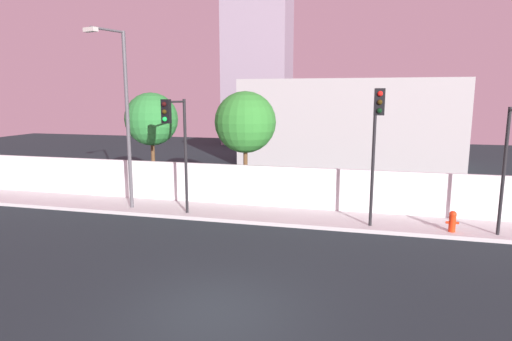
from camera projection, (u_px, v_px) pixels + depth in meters
name	position (u px, v px, depth m)	size (l,w,h in m)	color
ground_plane	(216.00, 314.00, 10.08)	(80.00, 80.00, 0.00)	#1C262A
sidewalk	(282.00, 216.00, 17.90)	(36.00, 2.40, 0.15)	#B6B6B6
perimeter_wall	(288.00, 187.00, 18.96)	(36.00, 0.18, 1.80)	silver
traffic_light_left	(376.00, 129.00, 15.20)	(0.36, 1.39, 5.11)	black
traffic_light_center	(175.00, 132.00, 16.99)	(0.43, 1.54, 4.73)	black
street_lamp_curbside	(123.00, 108.00, 18.13)	(0.86, 1.83, 7.49)	#4C4C51
fire_hydrant	(452.00, 221.00, 15.59)	(0.44, 0.26, 0.78)	red
roadside_tree_leftmost	(152.00, 119.00, 20.98)	(2.56, 2.56, 5.16)	brown
roadside_tree_midleft	(245.00, 122.00, 19.84)	(2.83, 2.83, 5.22)	brown
low_building_distant	(348.00, 122.00, 31.50)	(15.23, 6.00, 6.14)	#A3A3A3
tower_on_skyline	(258.00, 12.00, 43.59)	(6.54, 5.00, 26.54)	gray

